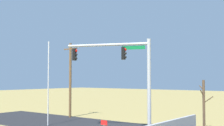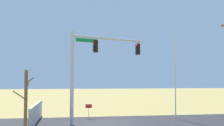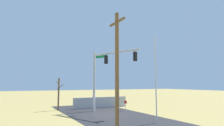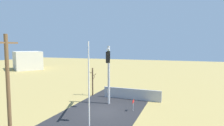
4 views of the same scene
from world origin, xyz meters
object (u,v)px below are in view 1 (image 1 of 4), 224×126
at_px(utility_pole, 70,78).
at_px(bare_tree, 204,105).
at_px(signal_mast, 127,68).
at_px(flagpole, 48,83).
at_px(open_sign, 104,125).

height_order(utility_pole, bare_tree, utility_pole).
xyz_separation_m(signal_mast, utility_pole, (-9.78, 3.60, -0.82)).
relative_size(signal_mast, bare_tree, 1.78).
height_order(signal_mast, flagpole, flagpole).
distance_m(signal_mast, flagpole, 7.59).
xyz_separation_m(flagpole, utility_pole, (-2.42, 5.03, 0.40)).
relative_size(flagpole, bare_tree, 1.85).
relative_size(bare_tree, open_sign, 3.23).
bearing_deg(open_sign, utility_pole, 146.82).
relative_size(flagpole, utility_pole, 0.94).
distance_m(flagpole, bare_tree, 13.11).
relative_size(flagpole, open_sign, 6.00).
height_order(signal_mast, open_sign, signal_mast).
height_order(flagpole, open_sign, flagpole).
bearing_deg(utility_pole, open_sign, -33.18).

